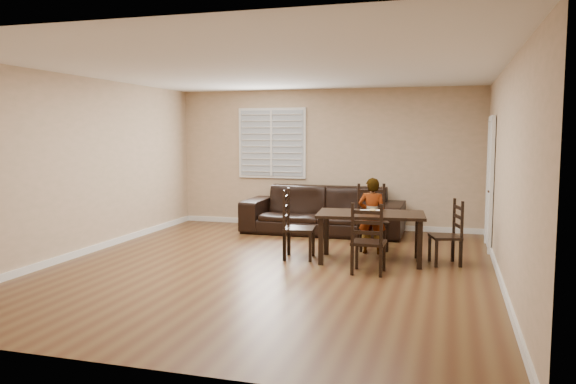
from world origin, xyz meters
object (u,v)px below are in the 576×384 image
Objects in this scene: child at (372,216)px; chair_far at (367,243)px; chair_near at (371,219)px; sofa at (323,210)px; chair_right at (453,235)px; donut at (373,210)px; dining_table at (371,219)px; chair_left at (291,227)px.

chair_far is at bearing 96.67° from child.
child reaches higher than chair_far.
sofa is (-1.05, 1.11, -0.04)m from chair_near.
chair_right is (1.26, -0.83, -0.05)m from chair_near.
child is at bearing 98.72° from donut.
chair_right is at bearing 162.62° from child.
dining_table is 0.54× the size of sofa.
dining_table is at bearing -84.13° from chair_far.
chair_far is 0.32× the size of sofa.
chair_near is at bearing -140.08° from chair_right.
child is at bearing -96.91° from chair_near.
chair_near is 1.51m from chair_left.
donut is at bearing 100.11° from child.
chair_left is at bearing -100.33° from chair_right.
sofa is (-1.17, 2.08, -0.19)m from dining_table.
chair_right is 0.78× the size of child.
chair_right is at bearing -48.95° from chair_near.
donut is 2.26m from sofa.
dining_table is at bearing 97.25° from child.
child is at bearing -83.73° from chair_far.
chair_near reaches higher than sofa.
chair_far is at bearing -65.54° from chair_right.
chair_near is at bearing 91.26° from dining_table.
chair_far is at bearing -126.01° from chair_left.
chair_right is (1.14, 0.14, -0.20)m from dining_table.
child is (0.06, -0.42, 0.12)m from chair_near.
dining_table is at bearing -98.52° from chair_near.
dining_table is at bearing -60.31° from sofa.
chair_near is 1.78m from chair_far.
chair_far is at bearing -99.54° from chair_near.
chair_far is 1.03× the size of chair_right.
chair_near is 10.86× the size of donut.
chair_right is at bearing -137.77° from chair_far.
chair_near is at bearing 98.72° from donut.
sofa reaches higher than donut.
chair_far reaches higher than sofa.
donut reaches higher than dining_table.
chair_right is at bearing -39.71° from sofa.
chair_left reaches higher than chair_right.
dining_table is 0.55m from child.
child reaches higher than chair_right.
chair_left is at bearing -28.02° from chair_far.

